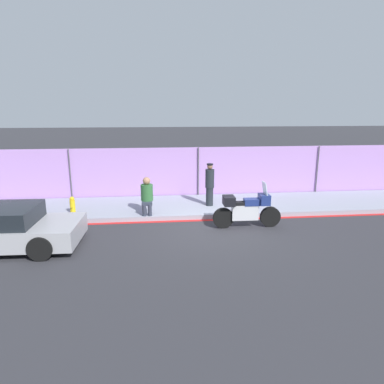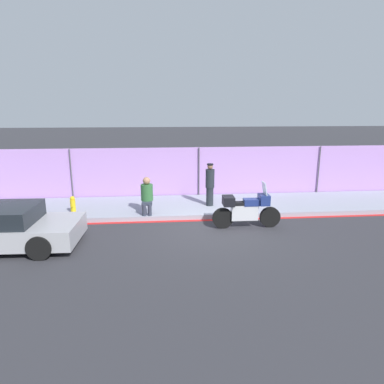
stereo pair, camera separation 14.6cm
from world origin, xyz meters
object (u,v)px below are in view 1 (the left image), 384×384
Objects in this scene: parked_car_far_background at (0,228)px; motorcycle at (246,209)px; fire_hydrant at (72,205)px; person_seated_on_curb at (147,194)px; officer_standing at (210,184)px.

motorcycle is at bearing 9.57° from parked_car_far_background.
motorcycle is 3.69× the size of fire_hydrant.
parked_car_far_background is at bearing -149.25° from person_seated_on_curb.
person_seated_on_curb is 0.30× the size of parked_car_far_background.
officer_standing is 2.67× the size of fire_hydrant.
motorcycle is 1.74× the size of person_seated_on_curb.
fire_hydrant is at bearing 174.57° from person_seated_on_curb.
officer_standing reaches higher than parked_car_far_background.
person_seated_on_curb is 2.13× the size of fire_hydrant.
officer_standing reaches higher than person_seated_on_curb.
motorcycle is 0.53× the size of parked_car_far_background.
person_seated_on_curb is at bearing 32.57° from parked_car_far_background.
parked_car_far_background is 3.00m from fire_hydrant.
fire_hydrant is (-2.70, 0.26, -0.41)m from person_seated_on_curb.
parked_car_far_background is at bearing -117.00° from fire_hydrant.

